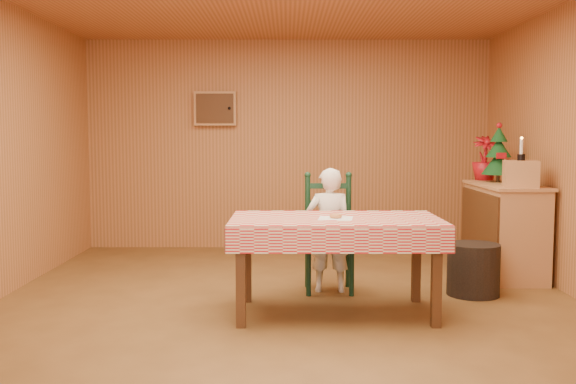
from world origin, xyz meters
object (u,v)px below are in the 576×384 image
(seated_child, at_px, (329,230))
(storage_bin, at_px, (473,269))
(shelf_unit, at_px, (504,229))
(ladder_chair, at_px, (329,236))
(christmas_tree, at_px, (498,155))
(dining_table, at_px, (335,228))
(crate, at_px, (521,174))

(seated_child, xyz_separation_m, storage_bin, (1.27, -0.14, -0.33))
(shelf_unit, xyz_separation_m, storage_bin, (-0.54, -0.83, -0.24))
(ladder_chair, relative_size, christmas_tree, 1.74)
(seated_child, xyz_separation_m, shelf_unit, (1.82, 0.70, -0.10))
(christmas_tree, xyz_separation_m, storage_bin, (-0.55, -1.08, -0.98))
(dining_table, bearing_deg, seated_child, 90.00)
(shelf_unit, height_order, storage_bin, shelf_unit)
(storage_bin, bearing_deg, seated_child, 173.89)
(seated_child, height_order, crate, crate)
(ladder_chair, relative_size, shelf_unit, 0.87)
(ladder_chair, relative_size, storage_bin, 2.35)
(dining_table, xyz_separation_m, shelf_unit, (1.82, 1.43, -0.22))
(dining_table, bearing_deg, crate, 29.36)
(dining_table, relative_size, ladder_chair, 1.53)
(dining_table, distance_m, seated_child, 0.74)
(dining_table, xyz_separation_m, seated_child, (-0.00, 0.73, -0.13))
(crate, xyz_separation_m, storage_bin, (-0.55, -0.43, -0.83))
(shelf_unit, height_order, christmas_tree, christmas_tree)
(seated_child, bearing_deg, ladder_chair, -90.00)
(ladder_chair, xyz_separation_m, storage_bin, (1.27, -0.19, -0.27))
(dining_table, xyz_separation_m, christmas_tree, (1.82, 1.68, 0.52))
(ladder_chair, distance_m, crate, 1.92)
(storage_bin, bearing_deg, shelf_unit, 56.94)
(crate, bearing_deg, storage_bin, -141.86)
(dining_table, height_order, ladder_chair, ladder_chair)
(christmas_tree, relative_size, storage_bin, 1.35)
(ladder_chair, xyz_separation_m, shelf_unit, (1.82, 0.64, -0.04))
(ladder_chair, bearing_deg, christmas_tree, 25.98)
(crate, bearing_deg, seated_child, -170.79)
(dining_table, bearing_deg, ladder_chair, 90.00)
(christmas_tree, bearing_deg, ladder_chair, -154.02)
(shelf_unit, height_order, crate, crate)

